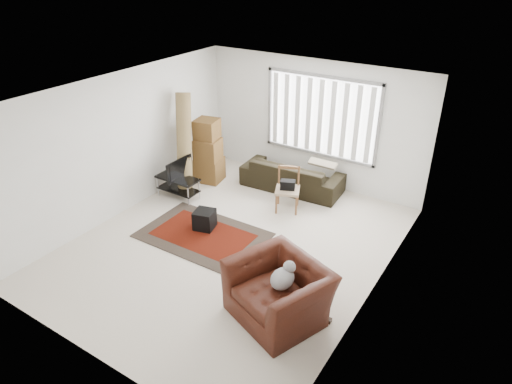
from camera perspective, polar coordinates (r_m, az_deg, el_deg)
room at (r=7.62m, az=-0.86°, el=6.17°), size 6.00×6.02×2.71m
persian_rug at (r=8.38m, az=-6.64°, el=-5.36°), size 2.23×1.49×0.02m
tv_stand at (r=9.57m, az=-9.73°, el=1.12°), size 0.92×0.41×0.46m
tv at (r=9.42m, az=-9.89°, el=2.96°), size 0.10×0.74×0.43m
subwoofer at (r=8.48m, az=-6.45°, el=-3.42°), size 0.43×0.43×0.35m
moving_boxes at (r=10.08m, az=-6.00°, el=4.87°), size 0.66×0.62×1.41m
white_flatpack at (r=10.37m, az=-5.93°, el=3.95°), size 0.64×0.32×0.78m
rolled_rug at (r=9.61m, az=-8.96°, el=5.96°), size 0.76×0.96×2.08m
sofa at (r=9.78m, az=4.55°, el=2.63°), size 2.22×1.07×0.83m
side_chair at (r=8.95m, az=3.98°, el=0.54°), size 0.61×0.61×0.86m
armchair at (r=6.42m, az=2.88°, el=-11.92°), size 1.59×1.50×0.95m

